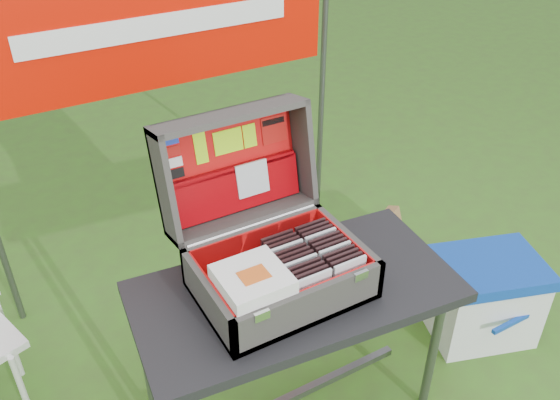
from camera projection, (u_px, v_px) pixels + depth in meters
table at (294, 357)px, 2.22m from camera, size 1.16×0.67×0.70m
table_top at (295, 292)px, 2.04m from camera, size 1.16×0.67×0.04m
table_leg_fr at (433, 349)px, 2.28m from camera, size 0.04×0.04×0.66m
table_leg_bl at (149, 373)px, 2.19m from camera, size 0.04×0.04×0.66m
table_leg_br at (365, 283)px, 2.60m from camera, size 0.04×0.04×0.66m
table_brace at (293, 396)px, 2.35m from camera, size 0.96×0.03×0.03m
suitcase at (272, 219)px, 1.92m from camera, size 0.55×0.56×0.52m
suitcase_base_bottom at (281, 288)px, 2.01m from camera, size 0.55×0.40×0.02m
suitcase_base_wall_front at (311, 308)px, 1.84m from camera, size 0.55×0.02×0.15m
suitcase_base_wall_back at (255, 244)px, 2.11m from camera, size 0.55×0.02×0.15m
suitcase_base_wall_left at (208, 301)px, 1.87m from camera, size 0.02×0.40×0.15m
suitcase_base_wall_right at (346, 249)px, 2.09m from camera, size 0.02×0.40×0.15m
suitcase_liner_floor at (281, 285)px, 2.01m from camera, size 0.51×0.35×0.01m
suitcase_latch_left at (262, 316)px, 1.73m from camera, size 0.05×0.01×0.03m
suitcase_latch_right at (361, 276)px, 1.87m from camera, size 0.05×0.01×0.03m
suitcase_hinge at (253, 226)px, 2.08m from camera, size 0.50×0.02×0.02m
suitcase_lid_back at (229, 163)px, 2.12m from camera, size 0.55×0.10×0.39m
suitcase_lid_rim_far at (229, 116)px, 1.99m from camera, size 0.55×0.15×0.05m
suitcase_lid_rim_near at (243, 216)px, 2.14m from camera, size 0.55×0.15×0.05m
suitcase_lid_rim_left at (164, 188)px, 1.95m from camera, size 0.02×0.23×0.42m
suitcase_lid_rim_right at (302, 149)px, 2.17m from camera, size 0.02×0.23×0.42m
suitcase_lid_liner at (231, 164)px, 2.10m from camera, size 0.51×0.08×0.34m
suitcase_liner_wall_front at (309, 303)px, 1.85m from camera, size 0.51×0.01×0.13m
suitcase_liner_wall_back at (257, 244)px, 2.10m from camera, size 0.51×0.01×0.13m
suitcase_liner_wall_left at (212, 297)px, 1.87m from camera, size 0.01×0.35×0.13m
suitcase_liner_wall_right at (343, 248)px, 2.08m from camera, size 0.01×0.35×0.13m
suitcase_lid_pocket at (236, 189)px, 2.12m from camera, size 0.49×0.06×0.16m
suitcase_pocket_edge at (234, 169)px, 2.09m from camera, size 0.48×0.02×0.02m
suitcase_pocket_cd at (252, 179)px, 2.12m from camera, size 0.12×0.04×0.12m
lid_sticker_cc_a at (171, 140)px, 1.96m from camera, size 0.05×0.01×0.03m
lid_sticker_cc_b at (173, 151)px, 1.97m from camera, size 0.05×0.01×0.03m
lid_sticker_cc_c at (175, 162)px, 1.99m from camera, size 0.05×0.01×0.03m
lid_sticker_cc_d at (177, 173)px, 2.01m from camera, size 0.05×0.01×0.03m
lid_card_neon_tall at (201, 148)px, 2.02m from camera, size 0.04×0.03×0.11m
lid_card_neon_main at (228, 141)px, 2.06m from camera, size 0.11×0.02×0.08m
lid_card_neon_small at (250, 136)px, 2.10m from camera, size 0.05×0.02×0.08m
lid_sticker_band at (274, 129)px, 2.14m from camera, size 0.10×0.02×0.10m
lid_sticker_band_bar at (273, 121)px, 2.13m from camera, size 0.09×0.01×0.02m
cd_left_0 at (314, 292)px, 1.87m from camera, size 0.12×0.01×0.14m
cd_left_1 at (311, 288)px, 1.89m from camera, size 0.12×0.01×0.14m
cd_left_2 at (307, 284)px, 1.90m from camera, size 0.12×0.01×0.14m
cd_left_3 at (304, 280)px, 1.92m from camera, size 0.12×0.01×0.14m
cd_left_4 at (300, 276)px, 1.93m from camera, size 0.12×0.01×0.14m
cd_left_5 at (297, 272)px, 1.95m from camera, size 0.12×0.01×0.14m
cd_left_6 at (293, 268)px, 1.96m from camera, size 0.12×0.01×0.14m
cd_left_7 at (290, 265)px, 1.98m from camera, size 0.12×0.01×0.14m
cd_left_8 at (287, 261)px, 2.00m from camera, size 0.12×0.01×0.14m
cd_left_9 at (283, 258)px, 2.01m from camera, size 0.12×0.01×0.14m
cd_left_10 at (280, 254)px, 2.03m from camera, size 0.12×0.01×0.14m
cd_left_11 at (277, 251)px, 2.04m from camera, size 0.12×0.01×0.14m
cd_right_0 at (349, 278)px, 1.93m from camera, size 0.12×0.01×0.14m
cd_right_1 at (345, 274)px, 1.94m from camera, size 0.12×0.01×0.14m
cd_right_2 at (341, 270)px, 1.96m from camera, size 0.12×0.01×0.14m
cd_right_3 at (338, 267)px, 1.97m from camera, size 0.12×0.01×0.14m
cd_right_4 at (334, 263)px, 1.99m from camera, size 0.12×0.01×0.14m
cd_right_5 at (330, 259)px, 2.00m from camera, size 0.12×0.01×0.14m
cd_right_6 at (327, 256)px, 2.02m from camera, size 0.12×0.01×0.14m
cd_right_7 at (323, 252)px, 2.04m from camera, size 0.12×0.01×0.14m
cd_right_8 at (320, 249)px, 2.05m from camera, size 0.12×0.01×0.14m
cd_right_9 at (316, 246)px, 2.07m from camera, size 0.12×0.01×0.14m
cd_right_10 at (313, 242)px, 2.08m from camera, size 0.12×0.01×0.14m
cd_right_11 at (310, 239)px, 2.10m from camera, size 0.12×0.01×0.14m
songbook_0 at (253, 284)px, 1.82m from camera, size 0.21×0.21×0.00m
songbook_1 at (253, 283)px, 1.82m from camera, size 0.21×0.21×0.00m
songbook_2 at (253, 281)px, 1.82m from camera, size 0.21×0.21×0.00m
songbook_3 at (253, 280)px, 1.81m from camera, size 0.21×0.21×0.00m
songbook_4 at (253, 279)px, 1.81m from camera, size 0.21×0.21×0.00m
songbook_5 at (252, 278)px, 1.81m from camera, size 0.21×0.21×0.00m
songbook_6 at (252, 276)px, 1.81m from camera, size 0.21×0.21×0.00m
songbook_7 at (252, 275)px, 1.80m from camera, size 0.21×0.21×0.00m
songbook_8 at (252, 274)px, 1.80m from camera, size 0.21×0.21×0.00m
songbook_graphic at (254, 275)px, 1.79m from camera, size 0.09×0.07×0.00m
cooler at (483, 297)px, 2.70m from camera, size 0.55×0.48×0.41m
cooler_body at (482, 302)px, 2.72m from camera, size 0.53×0.46×0.35m
cooler_lid at (491, 267)px, 2.60m from camera, size 0.55×0.48×0.06m
cooler_handle at (516, 321)px, 2.56m from camera, size 0.28×0.02×0.02m
chair_leg_fr at (24, 394)px, 2.26m from camera, size 0.02×0.02×0.40m
chair_leg_br at (11, 342)px, 2.48m from camera, size 0.02×0.02×0.40m
cardboard_box at (385, 257)px, 2.96m from camera, size 0.41×0.32×0.39m
banner_post_right at (322, 85)px, 3.12m from camera, size 0.03×0.03×1.70m
banner at (160, 25)px, 2.51m from camera, size 1.60×0.02×0.55m
banner_text at (161, 26)px, 2.50m from camera, size 1.20×0.00×0.10m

